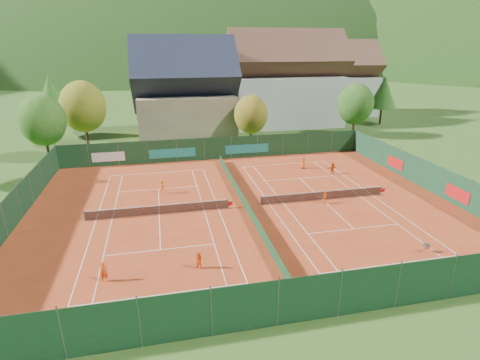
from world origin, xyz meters
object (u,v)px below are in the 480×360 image
chalet (185,96)px  hotel_block_b (335,83)px  hotel_block_a (285,85)px  player_left_far (162,186)px  player_right_near (325,197)px  player_right_far_b (332,168)px  ball_hopper (427,246)px  player_right_far_a (303,163)px  player_left_near (104,272)px  player_left_mid (199,261)px

chalet → hotel_block_b: 35.85m
hotel_block_a → player_left_far: bearing=-127.4°
player_right_near → player_right_far_b: bearing=12.1°
player_right_near → player_right_far_b: 9.17m
hotel_block_b → ball_hopper: 58.38m
ball_hopper → player_right_near: (-3.58, 10.08, 0.09)m
chalet → player_left_far: (-4.59, -24.85, -5.88)m
hotel_block_a → player_right_far_a: hotel_block_a is taller
hotel_block_a → player_left_near: (-27.61, -45.70, -6.66)m
ball_hopper → player_right_near: 10.70m
player_right_near → player_left_mid: bearing=165.1°
chalet → player_right_far_a: bearing=-57.9°
hotel_block_a → player_right_far_a: 27.82m
player_right_far_a → player_left_near: bearing=54.5°
ball_hopper → player_right_far_a: player_right_far_a is taller
player_right_far_a → chalet: bearing=-45.8°
player_left_far → player_right_far_b: size_ratio=1.07×
player_right_far_a → hotel_block_a: bearing=-91.3°
hotel_block_a → hotel_block_b: size_ratio=1.25×
hotel_block_b → player_left_near: hotel_block_b is taller
chalet → player_left_mid: (-2.43, -39.59, -5.97)m
hotel_block_b → player_right_near: (-22.20, -44.92, -5.98)m
player_right_far_a → ball_hopper: bearing=106.8°
player_left_far → player_right_far_b: (19.94, 1.89, -0.05)m
player_left_far → player_right_far_b: bearing=-140.0°
player_left_mid → player_right_far_a: (15.14, 19.32, 0.09)m
player_left_far → player_right_far_a: bearing=-130.6°
player_left_near → player_right_near: bearing=1.8°
player_right_far_b → player_left_far: bearing=-4.0°
ball_hopper → player_left_near: (-23.00, 1.30, 0.16)m
player_left_near → chalet: bearing=55.2°
player_left_mid → player_right_near: size_ratio=1.01×
hotel_block_a → player_left_mid: size_ratio=16.52×
ball_hopper → player_right_far_a: (-1.68, 20.73, 0.18)m
ball_hopper → player_left_mid: bearing=175.2°
ball_hopper → player_right_far_b: player_right_far_b is taller
player_left_near → player_right_far_b: player_left_near is taller
player_left_near → player_left_far: bearing=52.3°
hotel_block_b → hotel_block_a: bearing=-150.3°
hotel_block_b → player_left_mid: size_ratio=13.22×
hotel_block_a → player_right_near: bearing=-102.5°
player_right_near → chalet: bearing=61.1°
player_left_far → hotel_block_b: bearing=-99.5°
player_left_mid → player_left_far: bearing=134.4°
player_left_far → ball_hopper: bearing=174.2°
chalet → hotel_block_a: bearing=17.5°
player_left_mid → chalet: bearing=122.5°
hotel_block_b → player_right_near: size_ratio=13.41×
player_right_near → player_left_far: bearing=110.3°
player_right_far_b → player_right_far_a: bearing=-54.9°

